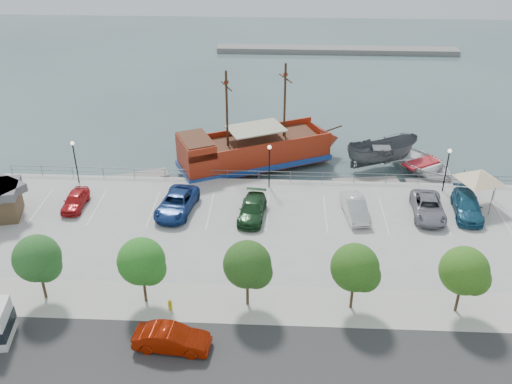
{
  "coord_description": "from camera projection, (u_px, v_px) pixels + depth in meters",
  "views": [
    {
      "loc": [
        1.01,
        -39.92,
        26.0
      ],
      "look_at": [
        -1.0,
        2.0,
        2.0
      ],
      "focal_mm": 40.0,
      "sensor_mm": 36.0,
      "label": 1
    }
  ],
  "objects": [
    {
      "name": "lamp_post_mid",
      "position": [
        269.0,
        159.0,
        51.74
      ],
      "size": [
        0.36,
        0.36,
        4.28
      ],
      "color": "black",
      "rests_on": "land_slab"
    },
    {
      "name": "tree_d",
      "position": [
        249.0,
        266.0,
        37.22
      ],
      "size": [
        3.3,
        3.2,
        5.0
      ],
      "color": "#473321",
      "rests_on": "sidewalk"
    },
    {
      "name": "tree_b",
      "position": [
        39.0,
        260.0,
        37.81
      ],
      "size": [
        3.3,
        3.2,
        5.0
      ],
      "color": "#473321",
      "rests_on": "sidewalk"
    },
    {
      "name": "parked_car_f",
      "position": [
        355.0,
        208.0,
        48.47
      ],
      "size": [
        2.35,
        4.96,
        1.57
      ],
      "primitive_type": "imported",
      "rotation": [
        0.0,
        0.0,
        0.15
      ],
      "color": "silver",
      "rests_on": "land_slab"
    },
    {
      "name": "seawall_railing",
      "position": [
        269.0,
        175.0,
        54.06
      ],
      "size": [
        50.0,
        0.06,
        1.0
      ],
      "color": "#5B5D60",
      "rests_on": "land_slab"
    },
    {
      "name": "parked_car_c",
      "position": [
        177.0,
        203.0,
        49.05
      ],
      "size": [
        3.57,
        6.21,
        1.63
      ],
      "primitive_type": "imported",
      "rotation": [
        0.0,
        0.0,
        -0.15
      ],
      "color": "navy",
      "rests_on": "land_slab"
    },
    {
      "name": "dock_west",
      "position": [
        136.0,
        178.0,
        56.5
      ],
      "size": [
        6.61,
        4.15,
        0.37
      ],
      "primitive_type": "cube",
      "rotation": [
        0.0,
        0.0,
        0.4
      ],
      "color": "gray",
      "rests_on": "ground"
    },
    {
      "name": "patrol_boat",
      "position": [
        381.0,
        154.0,
        58.08
      ],
      "size": [
        8.23,
        5.16,
        2.99
      ],
      "primitive_type": "imported",
      "rotation": [
        0.0,
        0.0,
        1.89
      ],
      "color": "#4A4E52",
      "rests_on": "ground"
    },
    {
      "name": "fire_hydrant",
      "position": [
        170.0,
        305.0,
        38.23
      ],
      "size": [
        0.28,
        0.28,
        0.82
      ],
      "rotation": [
        0.0,
        0.0,
        -0.06
      ],
      "color": "gold",
      "rests_on": "sidewalk"
    },
    {
      "name": "parked_car_d",
      "position": [
        252.0,
        209.0,
        48.31
      ],
      "size": [
        2.56,
        5.27,
        1.48
      ],
      "primitive_type": "imported",
      "rotation": [
        0.0,
        0.0,
        -0.1
      ],
      "color": "#183B1C",
      "rests_on": "land_slab"
    },
    {
      "name": "parked_car_h",
      "position": [
        467.0,
        206.0,
        48.7
      ],
      "size": [
        2.76,
        5.62,
        1.57
      ],
      "primitive_type": "imported",
      "rotation": [
        0.0,
        0.0,
        -0.1
      ],
      "color": "#1D5473",
      "rests_on": "land_slab"
    },
    {
      "name": "speedboat",
      "position": [
        422.0,
        165.0,
        57.5
      ],
      "size": [
        8.81,
        9.47,
        1.6
      ],
      "primitive_type": "imported",
      "rotation": [
        0.0,
        0.0,
        0.57
      ],
      "color": "white",
      "rests_on": "ground"
    },
    {
      "name": "tree_c",
      "position": [
        143.0,
        263.0,
        37.51
      ],
      "size": [
        3.3,
        3.2,
        5.0
      ],
      "color": "#473321",
      "rests_on": "sidewalk"
    },
    {
      "name": "tree_f",
      "position": [
        466.0,
        273.0,
        36.64
      ],
      "size": [
        3.3,
        3.2,
        5.0
      ],
      "color": "#473321",
      "rests_on": "sidewalk"
    },
    {
      "name": "parked_car_g",
      "position": [
        428.0,
        207.0,
        48.56
      ],
      "size": [
        2.92,
        5.66,
        1.53
      ],
      "primitive_type": "imported",
      "rotation": [
        0.0,
        0.0,
        -0.07
      ],
      "color": "gray",
      "rests_on": "land_slab"
    },
    {
      "name": "ground",
      "position": [
        267.0,
        235.0,
        48.05
      ],
      "size": [
        160.0,
        160.0,
        0.0
      ],
      "primitive_type": "plane",
      "color": "#364D50"
    },
    {
      "name": "street",
      "position": [
        258.0,
        372.0,
        33.68
      ],
      "size": [
        100.0,
        8.0,
        0.04
      ],
      "primitive_type": "cube",
      "color": "#353535",
      "rests_on": "land_slab"
    },
    {
      "name": "dock_mid",
      "position": [
        366.0,
        183.0,
        55.55
      ],
      "size": [
        6.64,
        2.71,
        0.37
      ],
      "primitive_type": "cube",
      "rotation": [
        0.0,
        0.0,
        0.14
      ],
      "color": "gray",
      "rests_on": "ground"
    },
    {
      "name": "lamp_post_left",
      "position": [
        74.0,
        155.0,
        52.48
      ],
      "size": [
        0.36,
        0.36,
        4.28
      ],
      "color": "black",
      "rests_on": "land_slab"
    },
    {
      "name": "tree_e",
      "position": [
        357.0,
        269.0,
        36.93
      ],
      "size": [
        3.3,
        3.2,
        5.0
      ],
      "color": "#473321",
      "rests_on": "sidewalk"
    },
    {
      "name": "far_shore",
      "position": [
        337.0,
        50.0,
        95.13
      ],
      "size": [
        40.0,
        3.0,
        0.8
      ],
      "primitive_type": "cube",
      "color": "gray",
      "rests_on": "ground"
    },
    {
      "name": "dock_east",
      "position": [
        444.0,
        185.0,
        55.22
      ],
      "size": [
        7.4,
        2.55,
        0.42
      ],
      "primitive_type": "cube",
      "rotation": [
        0.0,
        0.0,
        0.06
      ],
      "color": "slate",
      "rests_on": "ground"
    },
    {
      "name": "sidewalk",
      "position": [
        262.0,
        305.0,
        38.88
      ],
      "size": [
        100.0,
        4.0,
        0.05
      ],
      "primitive_type": "cube",
      "color": "#B6B5A7",
      "rests_on": "land_slab"
    },
    {
      "name": "parked_car_a",
      "position": [
        75.0,
        200.0,
        49.73
      ],
      "size": [
        1.67,
        4.1,
        1.39
      ],
      "primitive_type": "imported",
      "rotation": [
        0.0,
        0.0,
        -0.0
      ],
      "color": "red",
      "rests_on": "land_slab"
    },
    {
      "name": "pirate_ship",
      "position": [
        266.0,
        150.0,
        58.19
      ],
      "size": [
        17.73,
        11.6,
        11.14
      ],
      "rotation": [
        0.0,
        0.0,
        0.44
      ],
      "color": "maroon",
      "rests_on": "ground"
    },
    {
      "name": "street_sedan",
      "position": [
        172.0,
        339.0,
        35.0
      ],
      "size": [
        4.87,
        2.08,
        1.56
      ],
      "primitive_type": "imported",
      "rotation": [
        0.0,
        0.0,
        1.48
      ],
      "color": "#881602",
      "rests_on": "street"
    },
    {
      "name": "canopy_tent",
      "position": [
        481.0,
        170.0,
        48.91
      ],
      "size": [
        6.12,
        6.12,
        3.85
      ],
      "rotation": [
        0.0,
        0.0,
        -0.43
      ],
      "color": "slate",
      "rests_on": "land_slab"
    },
    {
      "name": "lamp_post_right",
      "position": [
        448.0,
        163.0,
        51.07
      ],
      "size": [
        0.36,
        0.36,
        4.28
      ],
      "color": "black",
      "rests_on": "land_slab"
    }
  ]
}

